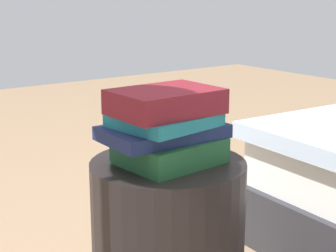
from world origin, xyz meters
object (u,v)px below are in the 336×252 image
book_navy (163,132)px  book_teal (164,120)px  book_forest (171,151)px  book_maroon (166,102)px

book_navy → book_teal: bearing=91.0°
book_forest → book_navy: (0.01, -0.01, 0.05)m
book_teal → book_maroon: (-0.00, -0.00, 0.05)m
book_teal → book_navy: bearing=-98.2°
book_forest → book_navy: 0.05m
book_forest → book_maroon: bearing=-41.4°
book_navy → book_maroon: (-0.00, 0.01, 0.08)m
book_forest → book_maroon: (0.01, -0.01, 0.12)m
book_forest → book_teal: size_ratio=1.03×
book_navy → book_teal: book_teal is taller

